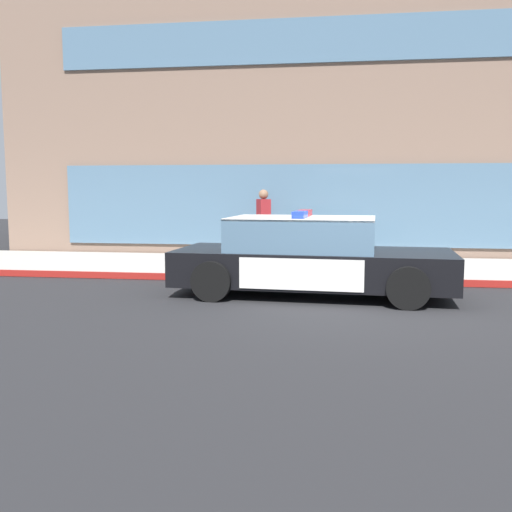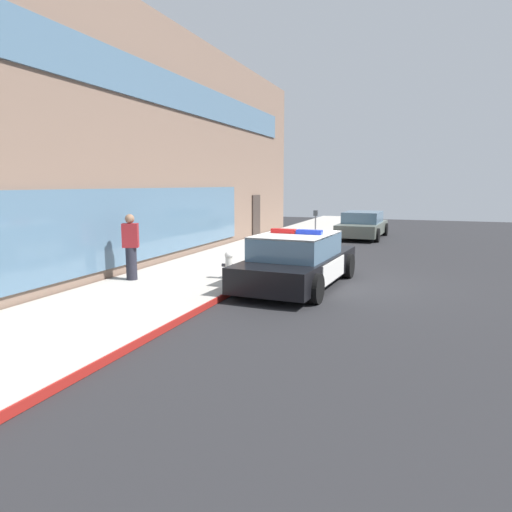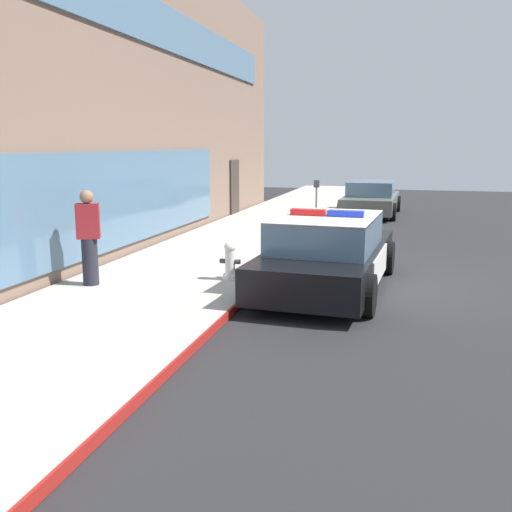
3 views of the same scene
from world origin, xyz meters
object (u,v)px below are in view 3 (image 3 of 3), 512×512
(pedestrian_on_sidewalk, at_px, (89,238))
(fire_hydrant, at_px, (230,261))
(police_cruiser, at_px, (328,253))
(parking_meter, at_px, (316,193))
(car_down_street, at_px, (371,198))

(pedestrian_on_sidewalk, bearing_deg, fire_hydrant, 88.65)
(police_cruiser, relative_size, pedestrian_on_sidewalk, 2.88)
(fire_hydrant, bearing_deg, pedestrian_on_sidewalk, 113.84)
(police_cruiser, xyz_separation_m, pedestrian_on_sidewalk, (-1.37, 4.09, 0.33))
(pedestrian_on_sidewalk, relative_size, parking_meter, 1.28)
(police_cruiser, height_order, pedestrian_on_sidewalk, pedestrian_on_sidewalk)
(car_down_street, bearing_deg, police_cruiser, -178.29)
(parking_meter, bearing_deg, fire_hydrant, 178.54)
(fire_hydrant, height_order, parking_meter, parking_meter)
(fire_hydrant, xyz_separation_m, pedestrian_on_sidewalk, (-1.02, 2.32, 0.51))
(fire_hydrant, distance_m, parking_meter, 8.95)
(car_down_street, bearing_deg, fire_hydrant, 173.38)
(police_cruiser, relative_size, fire_hydrant, 6.78)
(police_cruiser, distance_m, pedestrian_on_sidewalk, 4.33)
(police_cruiser, bearing_deg, parking_meter, 13.81)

